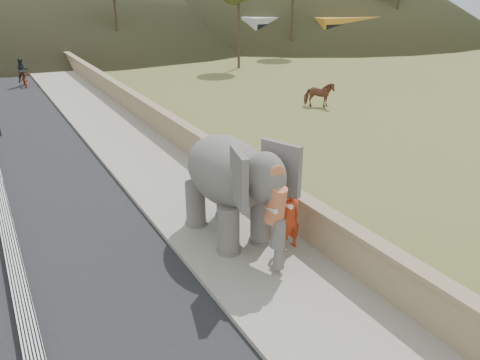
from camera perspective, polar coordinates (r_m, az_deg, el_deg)
name	(u,v)px	position (r m, az deg, el deg)	size (l,w,h in m)	color
ground	(307,311)	(9.93, 8.20, -15.57)	(160.00, 160.00, 0.00)	olive
walkway	(146,159)	(17.85, -11.44, 2.51)	(3.00, 120.00, 0.15)	#9E9687
parapet	(186,140)	(18.22, -6.63, 4.82)	(0.30, 120.00, 1.10)	tan
cow	(319,95)	(25.73, 9.61, 10.22)	(0.71, 1.57, 1.32)	brown
distant_car	(237,42)	(48.92, -0.35, 16.45)	(1.70, 4.23, 1.44)	#B6B6BD
bus_white	(291,31)	(51.45, 6.29, 17.56)	(2.50, 11.00, 3.10)	silver
bus_orange	(362,32)	(51.59, 14.70, 17.01)	(2.50, 11.00, 3.10)	orange
elephant_and_man	(228,185)	(11.66, -1.49, -0.62)	(2.28, 3.84, 2.71)	slate
motorcyclist	(24,76)	(33.70, -24.89, 11.45)	(0.75, 1.81, 1.80)	maroon
trees	(96,20)	(34.30, -17.12, 18.12)	(48.88, 42.66, 8.71)	#473828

